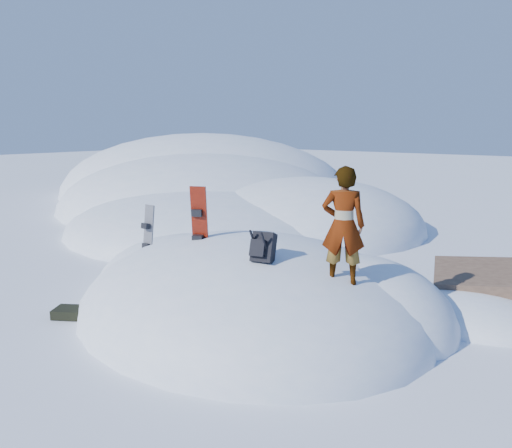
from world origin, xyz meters
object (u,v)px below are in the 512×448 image
Objects in this scene: snowboard_red at (199,229)px; snowboard_dark at (148,238)px; backpack at (263,248)px; person at (343,225)px.

snowboard_red is 1.70m from snowboard_dark.
backpack is 1.34m from person.
person is at bearing 0.98° from snowboard_dark.
snowboard_dark is at bearing 152.20° from snowboard_red.
snowboard_dark is at bearing -27.53° from person.
person is (2.96, 0.14, 0.40)m from snowboard_red.
person is at bearing -22.00° from snowboard_red.
snowboard_dark is 4.68m from person.
backpack is 0.32× the size of person.
snowboard_red is at bearing -25.46° from person.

